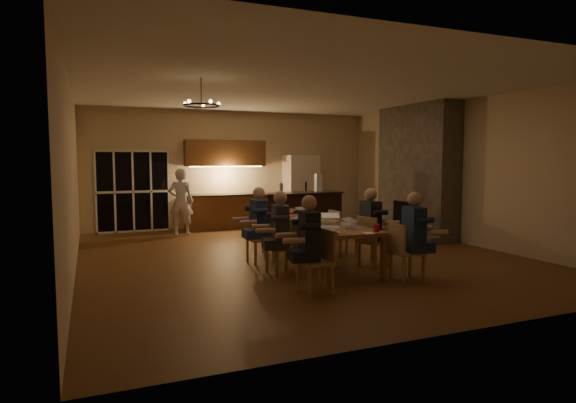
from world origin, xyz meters
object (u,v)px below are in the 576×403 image
at_px(standing_person, 181,202).
at_px(bar_bottle, 281,188).
at_px(chair_left_mid, 281,247).
at_px(laptop_d, 331,217).
at_px(person_left_near, 309,244).
at_px(plate_left, 326,230).
at_px(chandelier, 201,106).
at_px(laptop_f, 307,210).
at_px(chair_right_near, 407,252).
at_px(redcup_far, 292,211).
at_px(can_silver, 338,224).
at_px(plate_far, 321,217).
at_px(chair_left_far, 260,238).
at_px(person_left_mid, 280,234).
at_px(chair_left_near, 315,262).
at_px(person_left_far, 259,225).
at_px(mug_back, 282,216).
at_px(plate_near, 349,225).
at_px(refrigerator, 301,190).
at_px(bar_blender, 318,183).
at_px(person_right_near, 414,236).
at_px(chair_right_far, 344,233).
at_px(bar_island, 300,214).
at_px(dining_table, 316,244).
at_px(redcup_near, 377,228).
at_px(laptop_b, 356,222).
at_px(laptop_e, 285,211).
at_px(redcup_mid, 286,219).
at_px(chair_right_mid, 374,241).
at_px(mug_mid, 308,216).
at_px(mug_front, 322,223).

height_order(standing_person, bar_bottle, standing_person).
distance_m(chair_left_mid, laptop_d, 1.19).
height_order(person_left_near, plate_left, person_left_near).
distance_m(chandelier, laptop_f, 3.15).
relative_size(chair_right_near, redcup_far, 7.42).
relative_size(chair_left_mid, can_silver, 7.42).
distance_m(laptop_d, plate_far, 0.92).
bearing_deg(chair_left_far, chair_right_near, 33.24).
bearing_deg(person_left_mid, laptop_f, 153.77).
relative_size(chair_left_near, chair_right_near, 1.00).
relative_size(person_left_far, can_silver, 11.50).
xyz_separation_m(chair_left_near, chair_left_mid, (-0.02, 1.25, 0.00)).
relative_size(mug_back, plate_near, 0.41).
distance_m(chair_left_far, can_silver, 1.60).
bearing_deg(refrigerator, bar_bottle, -124.99).
distance_m(bar_bottle, bar_blender, 1.08).
bearing_deg(chair_left_mid, person_right_near, 50.13).
height_order(chair_right_far, can_silver, chair_right_far).
distance_m(bar_island, chair_left_mid, 3.93).
bearing_deg(redcup_far, mug_back, -126.98).
height_order(chandelier, can_silver, chandelier).
height_order(chair_left_mid, person_left_near, person_left_near).
bearing_deg(chandelier, dining_table, -3.91).
xyz_separation_m(chair_right_far, person_right_near, (0.03, -2.16, 0.24)).
bearing_deg(chair_right_far, bar_island, -6.18).
xyz_separation_m(person_left_far, redcup_far, (1.01, 0.86, 0.12)).
bearing_deg(laptop_d, person_left_mid, -139.60).
bearing_deg(plate_near, chair_left_mid, 176.77).
bearing_deg(laptop_d, redcup_near, -61.31).
bearing_deg(chandelier, chair_right_far, 8.13).
xyz_separation_m(chair_right_far, redcup_near, (-0.45, -1.86, 0.37)).
xyz_separation_m(laptop_d, bar_blender, (1.33, 3.26, 0.44)).
distance_m(laptop_d, laptop_f, 1.21).
distance_m(laptop_b, laptop_e, 2.02).
height_order(chair_left_far, redcup_mid, chair_left_far).
bearing_deg(dining_table, plate_near, -51.46).
bearing_deg(chair_right_far, plate_left, 140.12).
distance_m(dining_table, laptop_b, 1.04).
bearing_deg(chair_right_mid, bar_bottle, -12.67).
bearing_deg(dining_table, bar_bottle, 80.33).
bearing_deg(mug_mid, chandelier, -167.37).
xyz_separation_m(laptop_f, mug_front, (-0.43, -1.49, -0.06)).
distance_m(bar_island, person_left_mid, 4.07).
xyz_separation_m(standing_person, laptop_f, (1.96, -3.26, 0.03)).
bearing_deg(redcup_mid, mug_front, -65.19).
bearing_deg(plate_left, plate_near, 32.91).
xyz_separation_m(dining_table, redcup_near, (0.41, -1.31, 0.44)).
distance_m(refrigerator, laptop_b, 6.06).
relative_size(plate_left, bar_blender, 0.58).
relative_size(refrigerator, mug_front, 20.00).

